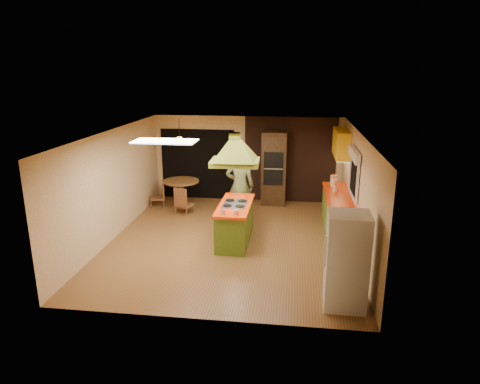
# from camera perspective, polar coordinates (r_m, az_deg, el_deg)

# --- Properties ---
(ground) EXTENTS (6.50, 6.50, 0.00)m
(ground) POSITION_cam_1_polar(r_m,az_deg,el_deg) (9.94, -1.13, -6.47)
(ground) COLOR brown
(ground) RESTS_ON ground
(room_walls) EXTENTS (5.50, 6.50, 6.50)m
(room_walls) POSITION_cam_1_polar(r_m,az_deg,el_deg) (9.53, -1.17, 0.48)
(room_walls) COLOR beige
(room_walls) RESTS_ON ground
(ceiling_plane) EXTENTS (6.50, 6.50, 0.00)m
(ceiling_plane) POSITION_cam_1_polar(r_m,az_deg,el_deg) (9.27, -1.22, 7.94)
(ceiling_plane) COLOR silver
(ceiling_plane) RESTS_ON room_walls
(brick_panel) EXTENTS (2.64, 0.03, 2.50)m
(brick_panel) POSITION_cam_1_polar(r_m,az_deg,el_deg) (12.57, 6.68, 4.24)
(brick_panel) COLOR #381E14
(brick_panel) RESTS_ON ground
(nook_opening) EXTENTS (2.20, 0.03, 2.10)m
(nook_opening) POSITION_cam_1_polar(r_m,az_deg,el_deg) (12.93, -5.64, 3.71)
(nook_opening) COLOR black
(nook_opening) RESTS_ON ground
(right_counter) EXTENTS (0.62, 3.05, 0.92)m
(right_counter) POSITION_cam_1_polar(r_m,az_deg,el_deg) (10.30, 12.99, -3.33)
(right_counter) COLOR olive
(right_counter) RESTS_ON ground
(upper_cabinets) EXTENTS (0.34, 1.40, 0.70)m
(upper_cabinets) POSITION_cam_1_polar(r_m,az_deg,el_deg) (11.49, 13.34, 6.34)
(upper_cabinets) COLOR yellow
(upper_cabinets) RESTS_ON room_walls
(window_right) EXTENTS (0.12, 1.35, 1.06)m
(window_right) POSITION_cam_1_polar(r_m,az_deg,el_deg) (9.78, 15.02, 3.49)
(window_right) COLOR black
(window_right) RESTS_ON room_walls
(fluor_panel) EXTENTS (1.20, 0.60, 0.03)m
(fluor_panel) POSITION_cam_1_polar(r_m,az_deg,el_deg) (8.36, -9.99, 6.69)
(fluor_panel) COLOR white
(fluor_panel) RESTS_ON ceiling_plane
(kitchen_island) EXTENTS (0.72, 1.78, 0.91)m
(kitchen_island) POSITION_cam_1_polar(r_m,az_deg,el_deg) (9.75, -0.66, -4.09)
(kitchen_island) COLOR #57751D
(kitchen_island) RESTS_ON ground
(range_hood) EXTENTS (1.07, 0.78, 0.80)m
(range_hood) POSITION_cam_1_polar(r_m,az_deg,el_deg) (9.28, -0.70, 6.38)
(range_hood) COLOR olive
(range_hood) RESTS_ON ceiling_plane
(man) EXTENTS (0.72, 0.48, 1.95)m
(man) POSITION_cam_1_polar(r_m,az_deg,el_deg) (10.76, -0.02, 0.80)
(man) COLOR #565F32
(man) RESTS_ON ground
(refrigerator) EXTENTS (0.68, 0.64, 1.63)m
(refrigerator) POSITION_cam_1_polar(r_m,az_deg,el_deg) (7.25, 14.02, -8.90)
(refrigerator) COLOR silver
(refrigerator) RESTS_ON ground
(wall_oven) EXTENTS (0.70, 0.60, 2.12)m
(wall_oven) POSITION_cam_1_polar(r_m,az_deg,el_deg) (12.35, 4.54, 3.18)
(wall_oven) COLOR #422B15
(wall_oven) RESTS_ON ground
(dining_table) EXTENTS (1.01, 1.01, 0.76)m
(dining_table) POSITION_cam_1_polar(r_m,az_deg,el_deg) (12.34, -7.80, 0.54)
(dining_table) COLOR brown
(dining_table) RESTS_ON ground
(chair_left) EXTENTS (0.51, 0.51, 0.75)m
(chair_left) POSITION_cam_1_polar(r_m,az_deg,el_deg) (12.49, -11.00, -0.18)
(chair_left) COLOR brown
(chair_left) RESTS_ON ground
(chair_near) EXTENTS (0.53, 0.53, 0.76)m
(chair_near) POSITION_cam_1_polar(r_m,az_deg,el_deg) (11.71, -7.41, -1.08)
(chair_near) COLOR brown
(chair_near) RESTS_ON ground
(pendant_lamp) EXTENTS (0.32, 0.32, 0.20)m
(pendant_lamp) POSITION_cam_1_polar(r_m,az_deg,el_deg) (12.04, -8.05, 6.81)
(pendant_lamp) COLOR #FF9E3F
(pendant_lamp) RESTS_ON ceiling_plane
(canister_large) EXTENTS (0.19, 0.19, 0.25)m
(canister_large) POSITION_cam_1_polar(r_m,az_deg,el_deg) (11.33, 12.36, 1.57)
(canister_large) COLOR beige
(canister_large) RESTS_ON right_counter
(canister_medium) EXTENTS (0.19, 0.19, 0.20)m
(canister_medium) POSITION_cam_1_polar(r_m,az_deg,el_deg) (11.13, 12.43, 1.19)
(canister_medium) COLOR #FFF1CD
(canister_medium) RESTS_ON right_counter
(canister_small) EXTENTS (0.12, 0.12, 0.15)m
(canister_small) POSITION_cam_1_polar(r_m,az_deg,el_deg) (10.71, 12.62, 0.46)
(canister_small) COLOR #F4E2C4
(canister_small) RESTS_ON right_counter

